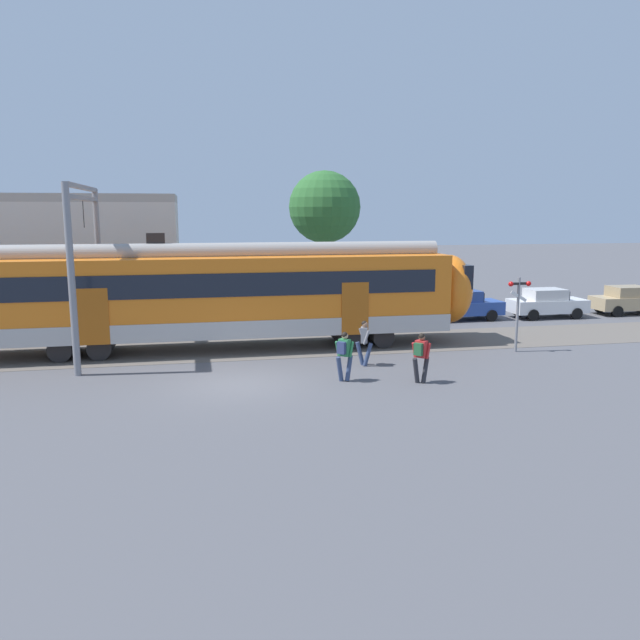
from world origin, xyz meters
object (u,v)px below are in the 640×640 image
(parked_car_white, at_px, (547,303))
(pedestrian_grey, at_px, (364,340))
(pedestrian_red, at_px, (421,354))
(parked_car_tan, at_px, (629,300))
(parked_car_blue, at_px, (462,305))
(pedestrian_green, at_px, (344,352))
(crossing_signal, at_px, (518,302))

(parked_car_white, bearing_deg, pedestrian_grey, -146.25)
(pedestrian_red, relative_size, parked_car_tan, 0.41)
(parked_car_blue, height_order, parked_car_white, same)
(pedestrian_green, distance_m, parked_car_white, 16.90)
(parked_car_white, bearing_deg, parked_car_blue, 177.01)
(pedestrian_grey, height_order, parked_car_white, pedestrian_grey)
(pedestrian_red, distance_m, crossing_signal, 6.59)
(pedestrian_red, bearing_deg, pedestrian_green, 163.59)
(pedestrian_green, relative_size, parked_car_white, 0.41)
(pedestrian_red, relative_size, parked_car_blue, 0.41)
(pedestrian_grey, xyz_separation_m, parked_car_tan, (17.34, 8.37, -0.18))
(parked_car_blue, bearing_deg, crossing_signal, -97.81)
(parked_car_blue, distance_m, crossing_signal, 7.64)
(parked_car_tan, bearing_deg, pedestrian_red, -145.72)
(pedestrian_green, bearing_deg, pedestrian_red, -16.41)
(pedestrian_green, height_order, parked_car_white, pedestrian_green)
(pedestrian_grey, bearing_deg, pedestrian_red, -65.95)
(parked_car_blue, relative_size, crossing_signal, 1.34)
(pedestrian_green, bearing_deg, pedestrian_grey, 57.88)
(pedestrian_green, distance_m, pedestrian_red, 2.50)
(parked_car_blue, height_order, crossing_signal, crossing_signal)
(parked_car_blue, relative_size, parked_car_tan, 1.00)
(parked_car_white, height_order, crossing_signal, crossing_signal)
(pedestrian_red, relative_size, parked_car_white, 0.41)
(parked_car_white, distance_m, crossing_signal, 9.29)
(pedestrian_red, bearing_deg, crossing_signal, 33.93)
(pedestrian_grey, distance_m, pedestrian_red, 2.90)
(pedestrian_green, xyz_separation_m, crossing_signal, (7.80, 2.93, 1.02))
(pedestrian_grey, xyz_separation_m, parked_car_blue, (7.61, 8.46, -0.18))
(pedestrian_grey, relative_size, parked_car_blue, 0.41)
(pedestrian_red, distance_m, parked_car_tan, 19.55)
(parked_car_white, relative_size, crossing_signal, 1.34)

